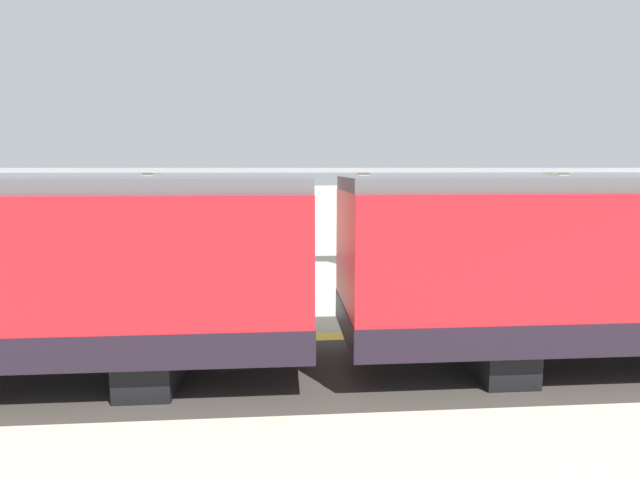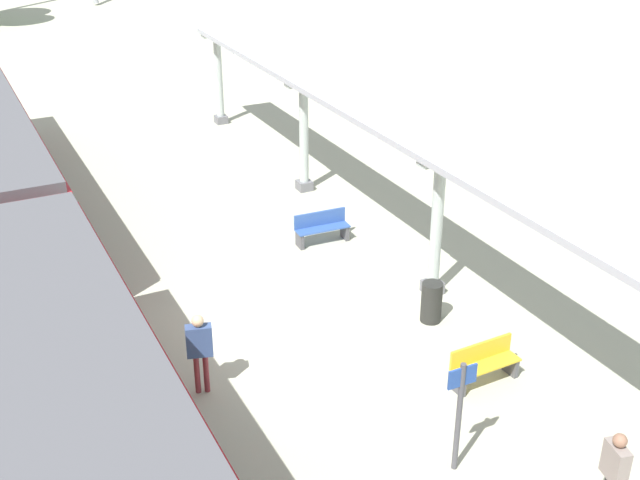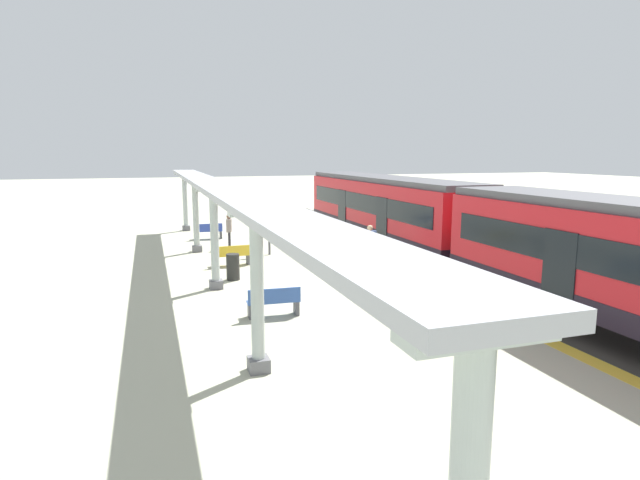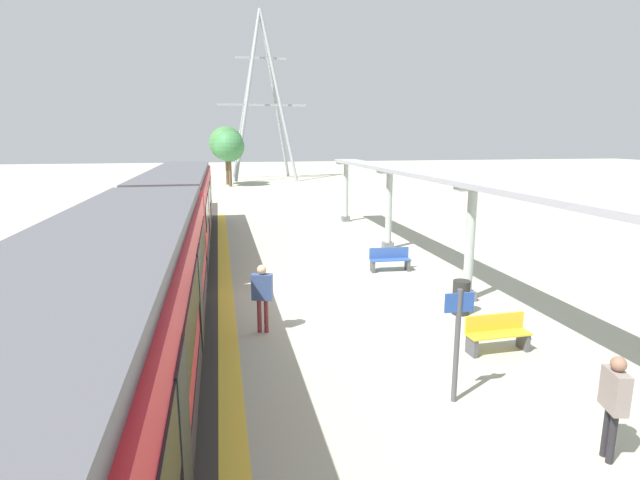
% 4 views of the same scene
% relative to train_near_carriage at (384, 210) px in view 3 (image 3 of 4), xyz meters
% --- Properties ---
extents(ground_plane, '(176.00, 176.00, 0.00)m').
position_rel_train_near_carriage_xyz_m(ground_plane, '(5.55, 5.95, -1.84)').
color(ground_plane, '#AEAF96').
extents(tactile_edge_strip, '(0.48, 37.36, 0.01)m').
position_rel_train_near_carriage_xyz_m(tactile_edge_strip, '(1.83, 5.95, -1.83)').
color(tactile_edge_strip, yellow).
rests_on(tactile_edge_strip, ground).
extents(trackbed, '(3.20, 49.36, 0.01)m').
position_rel_train_near_carriage_xyz_m(trackbed, '(-0.00, 5.95, -1.83)').
color(trackbed, '#38332D').
rests_on(trackbed, ground).
extents(train_near_carriage, '(2.65, 14.98, 3.48)m').
position_rel_train_near_carriage_xyz_m(train_near_carriage, '(0.00, 0.00, 0.00)').
color(train_near_carriage, red).
rests_on(train_near_carriage, ground).
extents(canopy_pillar_nearest, '(1.10, 0.44, 3.47)m').
position_rel_train_near_carriage_xyz_m(canopy_pillar_nearest, '(9.05, -8.61, -0.07)').
color(canopy_pillar_nearest, slate).
rests_on(canopy_pillar_nearest, ground).
extents(canopy_pillar_second, '(1.10, 0.44, 3.47)m').
position_rel_train_near_carriage_xyz_m(canopy_pillar_second, '(9.05, -1.40, -0.07)').
color(canopy_pillar_second, slate).
rests_on(canopy_pillar_second, ground).
extents(canopy_pillar_third, '(1.10, 0.44, 3.47)m').
position_rel_train_near_carriage_xyz_m(canopy_pillar_third, '(9.05, 5.75, -0.07)').
color(canopy_pillar_third, slate).
rests_on(canopy_pillar_third, ground).
extents(canopy_pillar_fourth, '(1.10, 0.44, 3.47)m').
position_rel_train_near_carriage_xyz_m(canopy_pillar_fourth, '(9.05, 12.99, -0.07)').
color(canopy_pillar_fourth, slate).
rests_on(canopy_pillar_fourth, ground).
extents(canopy_beam, '(1.20, 29.93, 0.16)m').
position_rel_train_near_carriage_xyz_m(canopy_beam, '(9.05, 5.95, 1.72)').
color(canopy_beam, '#A8AAB2').
rests_on(canopy_beam, canopy_pillar_nearest).
extents(bench_near_end, '(1.51, 0.49, 0.86)m').
position_rel_train_near_carriage_xyz_m(bench_near_end, '(7.94, 2.24, -1.39)').
color(bench_near_end, gold).
rests_on(bench_near_end, ground).
extents(bench_mid_platform, '(1.51, 0.47, 0.86)m').
position_rel_train_near_carriage_xyz_m(bench_mid_platform, '(8.13, -4.94, -1.39)').
color(bench_mid_platform, '#3048AA').
rests_on(bench_mid_platform, ground).
extents(bench_far_end, '(1.52, 0.51, 0.86)m').
position_rel_train_near_carriage_xyz_m(bench_far_end, '(7.87, 9.44, -1.39)').
color(bench_far_end, '#32559D').
rests_on(bench_far_end, ground).
extents(trash_bin, '(0.48, 0.48, 0.97)m').
position_rel_train_near_carriage_xyz_m(trash_bin, '(8.29, 4.68, -1.35)').
color(trash_bin, '#262725').
rests_on(trash_bin, ground).
extents(platform_info_sign, '(0.56, 0.10, 2.20)m').
position_rel_train_near_carriage_xyz_m(platform_info_sign, '(5.95, 0.37, -0.51)').
color(platform_info_sign, '#4C4C51').
rests_on(platform_info_sign, ground).
extents(passenger_waiting_near_edge, '(0.55, 0.36, 1.77)m').
position_rel_train_near_carriage_xyz_m(passenger_waiting_near_edge, '(2.73, 4.45, -0.73)').
color(passenger_waiting_near_edge, maroon).
rests_on(passenger_waiting_near_edge, ground).
extents(passenger_by_the_benches, '(0.33, 0.53, 1.70)m').
position_rel_train_near_carriage_xyz_m(passenger_by_the_benches, '(7.47, -1.69, -0.77)').
color(passenger_by_the_benches, '#242228').
rests_on(passenger_by_the_benches, ground).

